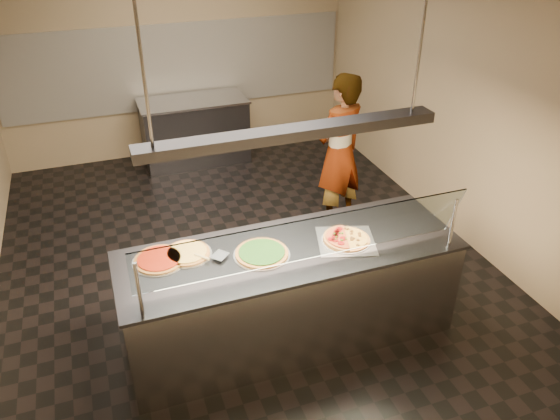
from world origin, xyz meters
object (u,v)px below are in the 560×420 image
object	(u,v)px
prep_table	(195,131)
heat_lamp_housing	(292,133)
perforated_tray	(346,240)
half_pizza_sausage	(356,236)
serving_counter	(290,293)
pizza_tomato	(159,259)
pizza_spatula	(209,256)
half_pizza_pepperoni	(336,240)
pizza_cheese	(187,253)
worker	(339,153)
pizza_spinach	(262,253)
sneeze_guard	(307,240)

from	to	relation	value
prep_table	heat_lamp_housing	bearing A→B (deg)	-90.23
perforated_tray	half_pizza_sausage	xyz separation A→B (m)	(0.09, 0.00, 0.02)
serving_counter	pizza_tomato	world-z (taller)	pizza_tomato
pizza_spatula	prep_table	distance (m)	3.93
half_pizza_pepperoni	serving_counter	bearing A→B (deg)	172.51
half_pizza_pepperoni	half_pizza_sausage	bearing A→B (deg)	-0.09
pizza_cheese	heat_lamp_housing	bearing A→B (deg)	-14.74
pizza_spatula	half_pizza_pepperoni	bearing A→B (deg)	-7.65
half_pizza_pepperoni	pizza_tomato	bearing A→B (deg)	170.02
serving_counter	perforated_tray	xyz separation A→B (m)	(0.48, -0.05, 0.47)
worker	half_pizza_pepperoni	bearing A→B (deg)	42.21
pizza_tomato	worker	distance (m)	2.66
perforated_tray	half_pizza_sausage	bearing A→B (deg)	0.79
pizza_cheese	pizza_spinach	bearing A→B (deg)	-20.24
half_pizza_pepperoni	pizza_tomato	distance (m)	1.45
sneeze_guard	prep_table	distance (m)	4.34
serving_counter	half_pizza_sausage	world-z (taller)	half_pizza_sausage
half_pizza_pepperoni	pizza_spatula	size ratio (longest dim) A/B	1.52
pizza_spinach	worker	distance (m)	2.17
serving_counter	half_pizza_sausage	xyz separation A→B (m)	(0.57, -0.05, 0.49)
sneeze_guard	pizza_tomato	xyz separation A→B (m)	(-1.04, 0.54, -0.28)
perforated_tray	prep_table	size ratio (longest dim) A/B	0.39
half_pizza_sausage	pizza_spinach	distance (m)	0.82
half_pizza_pepperoni	pizza_spatula	xyz separation A→B (m)	(-1.05, 0.14, -0.01)
worker	half_pizza_sausage	bearing A→B (deg)	47.63
heat_lamp_housing	half_pizza_sausage	bearing A→B (deg)	-5.07
serving_counter	half_pizza_sausage	distance (m)	0.75
pizza_spatula	heat_lamp_housing	world-z (taller)	heat_lamp_housing
half_pizza_pepperoni	prep_table	distance (m)	4.03
half_pizza_sausage	sneeze_guard	bearing A→B (deg)	-152.88
serving_counter	pizza_cheese	xyz separation A→B (m)	(-0.82, 0.21, 0.48)
pizza_spinach	worker	bearing A→B (deg)	47.91
serving_counter	half_pizza_pepperoni	xyz separation A→B (m)	(0.38, -0.05, 0.50)
pizza_spinach	prep_table	world-z (taller)	pizza_spinach
half_pizza_pepperoni	pizza_cheese	size ratio (longest dim) A/B	1.08
pizza_spinach	pizza_spatula	size ratio (longest dim) A/B	1.64
perforated_tray	pizza_spatula	distance (m)	1.15
pizza_spinach	prep_table	bearing A→B (deg)	86.13
sneeze_guard	perforated_tray	bearing A→B (deg)	31.40
heat_lamp_housing	pizza_spatula	bearing A→B (deg)	172.25
perforated_tray	pizza_tomato	world-z (taller)	pizza_tomato
half_pizza_sausage	heat_lamp_housing	size ratio (longest dim) A/B	0.19
half_pizza_sausage	pizza_spinach	size ratio (longest dim) A/B	0.93
worker	pizza_spatula	bearing A→B (deg)	17.74
half_pizza_pepperoni	half_pizza_sausage	size ratio (longest dim) A/B	1.00
sneeze_guard	worker	bearing A→B (deg)	58.41
pizza_cheese	serving_counter	bearing A→B (deg)	-14.74
sneeze_guard	half_pizza_pepperoni	world-z (taller)	sneeze_guard
perforated_tray	pizza_cheese	distance (m)	1.32
half_pizza_sausage	pizza_cheese	xyz separation A→B (m)	(-1.39, 0.27, -0.01)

